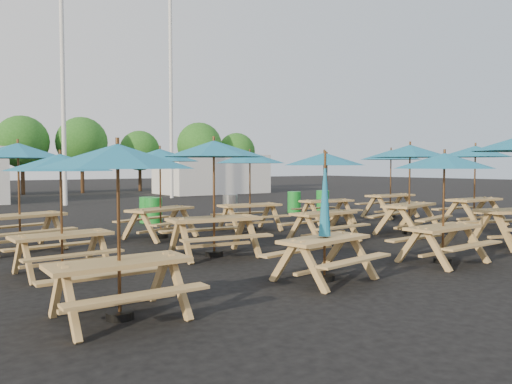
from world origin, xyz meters
TOP-DOWN VIEW (x-y plane):
  - ground at (0.00, 0.00)m, footprint 120.00×120.00m
  - picnic_unit_0 at (-6.29, -4.35)m, footprint 1.92×1.92m
  - picnic_unit_1 at (-6.16, -1.32)m, footprint 1.95×1.95m
  - picnic_unit_2 at (-6.26, 1.69)m, footprint 2.50×2.50m
  - picnic_unit_3 at (-2.86, -4.33)m, footprint 1.82×1.64m
  - picnic_unit_4 at (-3.17, -1.40)m, footprint 2.42×2.42m
  - picnic_unit_5 at (-2.95, 1.61)m, footprint 2.62×2.62m
  - picnic_unit_6 at (-0.00, -4.58)m, footprint 1.91×1.91m
  - picnic_unit_7 at (-0.01, -1.33)m, footprint 2.06×2.06m
  - picnic_unit_8 at (-0.23, 1.47)m, footprint 2.20×2.20m
  - picnic_unit_10 at (2.87, -1.65)m, footprint 2.61×2.61m
  - picnic_unit_11 at (2.88, 1.56)m, footprint 2.18×2.18m
  - picnic_unit_13 at (6.16, -1.60)m, footprint 2.26×2.26m
  - picnic_unit_14 at (6.03, 1.54)m, footprint 2.19×2.19m
  - waste_bin_0 at (-1.74, 4.69)m, footprint 0.52×0.52m
  - waste_bin_1 at (-1.78, 5.10)m, footprint 0.52×0.52m
  - waste_bin_2 at (1.19, 4.70)m, footprint 0.52×0.52m
  - waste_bin_3 at (4.38, 4.95)m, footprint 0.52×0.52m
  - waste_bin_4 at (5.90, 4.92)m, footprint 0.52×0.52m
  - mast_0 at (-2.00, 14.00)m, footprint 0.20×0.20m
  - mast_1 at (4.50, 16.00)m, footprint 0.20×0.20m
  - event_tent_1 at (9.00, 19.00)m, footprint 7.00×4.00m
  - tree_3 at (-1.75, 24.72)m, footprint 3.36×3.36m
  - tree_4 at (1.90, 24.26)m, footprint 3.41×3.41m
  - tree_5 at (6.22, 24.67)m, footprint 2.94×2.94m
  - tree_6 at (10.23, 22.90)m, footprint 3.38×3.38m
  - tree_7 at (13.63, 22.92)m, footprint 2.95×2.95m

SIDE VIEW (x-z plane):
  - ground at x=0.00m, z-range 0.00..0.00m
  - waste_bin_0 at x=-1.74m, z-range 0.00..0.84m
  - waste_bin_1 at x=-1.78m, z-range 0.00..0.84m
  - waste_bin_2 at x=1.19m, z-range 0.00..0.84m
  - waste_bin_3 at x=4.38m, z-range 0.00..0.84m
  - waste_bin_4 at x=5.90m, z-range 0.00..0.84m
  - picnic_unit_3 at x=-2.86m, z-range -0.19..1.91m
  - event_tent_1 at x=9.00m, z-range 0.00..2.60m
  - picnic_unit_1 at x=-6.16m, z-range 0.76..2.83m
  - picnic_unit_6 at x=0.00m, z-range 0.77..2.89m
  - picnic_unit_0 at x=-6.29m, z-range 0.78..2.91m
  - picnic_unit_7 at x=-0.01m, z-range 0.80..2.99m
  - picnic_unit_11 at x=2.88m, z-range 0.82..3.06m
  - picnic_unit_8 at x=-0.23m, z-range 0.82..3.09m
  - picnic_unit_5 at x=-2.95m, z-range 0.84..3.15m
  - picnic_unit_2 at x=-6.26m, z-range 0.86..3.24m
  - picnic_unit_4 at x=-3.17m, z-range 0.87..3.26m
  - picnic_unit_14 at x=6.03m, z-range 0.89..3.33m
  - picnic_unit_10 at x=2.87m, z-range 0.89..3.34m
  - picnic_unit_13 at x=6.16m, z-range 0.91..3.41m
  - tree_5 at x=6.22m, z-range 0.75..5.20m
  - tree_7 at x=13.63m, z-range 0.75..5.23m
  - tree_3 at x=-1.75m, z-range 0.86..5.95m
  - tree_6 at x=10.23m, z-range 0.86..5.99m
  - tree_4 at x=1.90m, z-range 0.87..6.04m
  - mast_0 at x=-2.00m, z-range 0.00..12.00m
  - mast_1 at x=4.50m, z-range 0.00..12.00m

